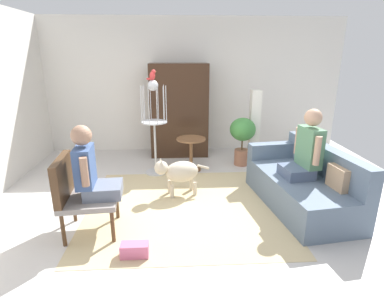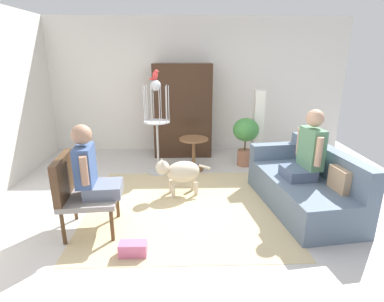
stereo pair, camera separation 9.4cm
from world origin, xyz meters
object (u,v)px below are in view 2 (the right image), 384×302
(person_on_armchair, at_px, (91,168))
(round_end_table, at_px, (194,151))
(couch, at_px, (304,186))
(parrot, at_px, (155,75))
(dog, at_px, (180,172))
(potted_plant, at_px, (246,135))
(handbag, at_px, (133,249))
(column_lamp, at_px, (258,127))
(person_on_couch, at_px, (308,151))
(armchair, at_px, (78,189))
(armoire_cabinet, at_px, (183,110))
(bird_cage_stand, at_px, (157,124))

(person_on_armchair, bearing_deg, round_end_table, 57.37)
(couch, height_order, parrot, parrot)
(dog, height_order, parrot, parrot)
(parrot, relative_size, potted_plant, 0.19)
(parrot, bearing_deg, handbag, -92.32)
(round_end_table, height_order, column_lamp, column_lamp)
(person_on_couch, xyz_separation_m, potted_plant, (-0.47, 1.66, -0.22))
(armchair, relative_size, armoire_cabinet, 0.51)
(person_on_armchair, xyz_separation_m, round_end_table, (1.23, 1.91, -0.42))
(bird_cage_stand, bearing_deg, person_on_couch, -33.03)
(person_on_armchair, distance_m, armoire_cabinet, 3.04)
(couch, bearing_deg, handbag, -154.69)
(armchair, height_order, potted_plant, armchair)
(armchair, height_order, column_lamp, column_lamp)
(couch, xyz_separation_m, dog, (-1.68, 0.41, 0.06))
(round_end_table, height_order, parrot, parrot)
(parrot, distance_m, potted_plant, 1.95)
(couch, distance_m, handbag, 2.41)
(person_on_couch, height_order, person_on_armchair, person_on_couch)
(couch, relative_size, handbag, 6.49)
(dog, relative_size, potted_plant, 0.90)
(dog, height_order, bird_cage_stand, bird_cage_stand)
(couch, bearing_deg, armoire_cabinet, 124.86)
(parrot, distance_m, column_lamp, 2.16)
(couch, distance_m, column_lamp, 1.88)
(armoire_cabinet, bearing_deg, person_on_armchair, -109.93)
(person_on_armchair, distance_m, parrot, 2.10)
(dog, bearing_deg, person_on_armchair, -137.23)
(potted_plant, bearing_deg, round_end_table, -166.80)
(person_on_armchair, xyz_separation_m, bird_cage_stand, (0.60, 1.81, 0.09))
(round_end_table, distance_m, armoire_cabinet, 1.11)
(dog, distance_m, handbag, 1.54)
(armchair, xyz_separation_m, column_lamp, (2.61, 2.35, 0.15))
(potted_plant, bearing_deg, dog, -134.26)
(bird_cage_stand, xyz_separation_m, column_lamp, (1.84, 0.53, -0.19))
(dog, bearing_deg, round_end_table, 76.96)
(potted_plant, bearing_deg, handbag, -122.23)
(dog, bearing_deg, couch, -13.80)
(dog, xyz_separation_m, column_lamp, (1.45, 1.42, 0.32))
(round_end_table, bearing_deg, armoire_cabinet, 101.27)
(dog, bearing_deg, column_lamp, 44.40)
(potted_plant, distance_m, armoire_cabinet, 1.39)
(dog, relative_size, column_lamp, 0.59)
(person_on_couch, relative_size, person_on_armchair, 1.09)
(dog, bearing_deg, potted_plant, 45.74)
(couch, height_order, person_on_couch, person_on_couch)
(person_on_couch, bearing_deg, armchair, -170.15)
(round_end_table, xyz_separation_m, armoire_cabinet, (-0.19, 0.95, 0.55))
(dog, relative_size, bird_cage_stand, 0.50)
(person_on_armchair, distance_m, dog, 1.42)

